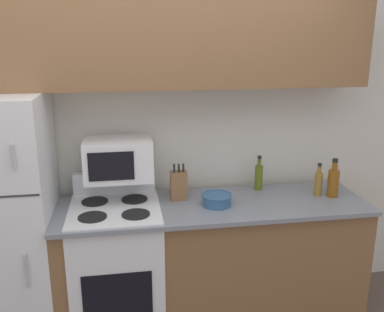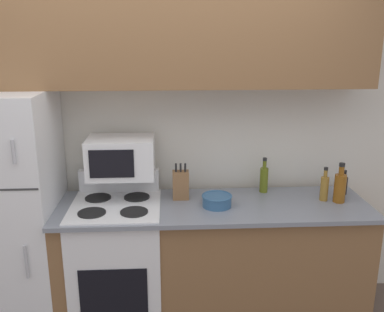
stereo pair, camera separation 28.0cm
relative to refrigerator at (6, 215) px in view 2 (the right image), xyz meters
name	(u,v)px [view 2 (the right image)]	position (x,y,z in m)	size (l,w,h in m)	color
wall_back	(162,139)	(1.06, 0.36, 0.44)	(8.00, 0.05, 2.55)	silver
lower_cabinets	(213,262)	(1.41, -0.03, -0.39)	(2.13, 0.64, 0.90)	brown
refrigerator	(6,215)	(0.00, 0.00, 0.00)	(0.69, 0.67, 1.68)	white
upper_cabinets	(160,44)	(1.06, 0.16, 1.12)	(2.82, 0.36, 0.57)	brown
stove	(118,263)	(0.74, -0.04, -0.37)	(0.60, 0.62, 1.07)	white
microwave	(121,157)	(0.78, 0.09, 0.37)	(0.45, 0.33, 0.27)	white
knife_block	(181,185)	(1.19, 0.08, 0.17)	(0.11, 0.08, 0.26)	brown
bowl	(217,200)	(1.43, -0.07, 0.11)	(0.21, 0.21, 0.08)	#335B84
bottle_olive_oil	(264,179)	(1.80, 0.18, 0.17)	(0.06, 0.06, 0.26)	#5B6619
bottle_vinegar	(324,187)	(2.19, -0.01, 0.16)	(0.06, 0.06, 0.24)	olive
bottle_soy_sauce	(344,185)	(2.37, 0.11, 0.14)	(0.05, 0.05, 0.18)	black
bottle_whiskey	(340,187)	(2.28, -0.04, 0.17)	(0.08, 0.08, 0.28)	brown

